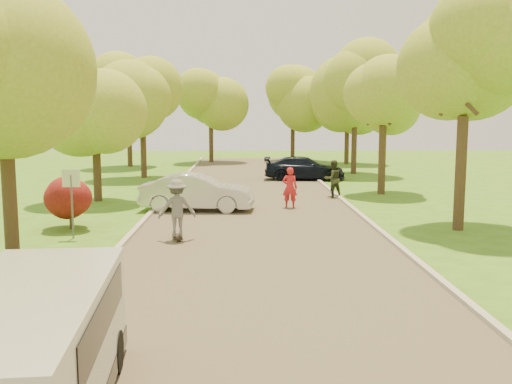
{
  "coord_description": "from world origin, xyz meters",
  "views": [
    {
      "loc": [
        -0.52,
        -13.71,
        3.8
      ],
      "look_at": [
        -0.02,
        5.11,
        1.3
      ],
      "focal_mm": 40.0,
      "sensor_mm": 36.0,
      "label": 1
    }
  ],
  "objects": [
    {
      "name": "tree_bg_a",
      "position": [
        -8.78,
        30.0,
        5.31
      ],
      "size": [
        5.12,
        5.0,
        7.72
      ],
      "color": "#382619",
      "rests_on": "ground"
    },
    {
      "name": "tree_bg_d",
      "position": [
        4.22,
        36.0,
        5.31
      ],
      "size": [
        5.12,
        5.0,
        7.72
      ],
      "color": "#382619",
      "rests_on": "ground"
    },
    {
      "name": "street_sign",
      "position": [
        -5.8,
        4.0,
        1.56
      ],
      "size": [
        0.55,
        0.06,
        2.17
      ],
      "color": "#59595E",
      "rests_on": "ground"
    },
    {
      "name": "tree_r_mida",
      "position": [
        7.02,
        5.0,
        5.54
      ],
      "size": [
        5.13,
        5.0,
        7.95
      ],
      "color": "#382619",
      "rests_on": "ground"
    },
    {
      "name": "tree_bg_b",
      "position": [
        8.22,
        32.0,
        5.54
      ],
      "size": [
        5.12,
        5.0,
        7.95
      ],
      "color": "#382619",
      "rests_on": "ground"
    },
    {
      "name": "tree_l_mida",
      "position": [
        -6.3,
        1.0,
        5.17
      ],
      "size": [
        4.71,
        4.6,
        7.39
      ],
      "color": "#382619",
      "rests_on": "ground"
    },
    {
      "name": "curb_left",
      "position": [
        -4.05,
        8.0,
        0.06
      ],
      "size": [
        0.18,
        60.0,
        0.12
      ],
      "primitive_type": "cube",
      "color": "#B2AD9E",
      "rests_on": "ground"
    },
    {
      "name": "skateboarder",
      "position": [
        -2.5,
        3.67,
        1.01
      ],
      "size": [
        1.26,
        0.89,
        1.78
      ],
      "primitive_type": "imported",
      "rotation": [
        0.0,
        0.0,
        3.35
      ],
      "color": "slate",
      "rests_on": "longboard"
    },
    {
      "name": "person_olive",
      "position": [
        3.8,
        12.82,
        0.88
      ],
      "size": [
        1.02,
        0.9,
        1.77
      ],
      "primitive_type": "imported",
      "rotation": [
        0.0,
        0.0,
        3.45
      ],
      "color": "#2A311D",
      "rests_on": "ground"
    },
    {
      "name": "person_striped",
      "position": [
        1.51,
        9.78,
        0.86
      ],
      "size": [
        0.69,
        0.52,
        1.72
      ],
      "primitive_type": "imported",
      "rotation": [
        0.0,
        0.0,
        2.96
      ],
      "color": "red",
      "rests_on": "ground"
    },
    {
      "name": "silver_sedan",
      "position": [
        -2.3,
        9.23,
        0.75
      ],
      "size": [
        4.71,
        2.07,
        1.5
      ],
      "primitive_type": "imported",
      "rotation": [
        0.0,
        0.0,
        1.46
      ],
      "color": "silver",
      "rests_on": "ground"
    },
    {
      "name": "tree_l_midb",
      "position": [
        -6.81,
        12.0,
        4.59
      ],
      "size": [
        4.3,
        4.2,
        6.62
      ],
      "color": "#382619",
      "rests_on": "ground"
    },
    {
      "name": "road",
      "position": [
        0.0,
        8.0,
        0.01
      ],
      "size": [
        8.0,
        60.0,
        0.01
      ],
      "primitive_type": "cube",
      "color": "#4C4438",
      "rests_on": "ground"
    },
    {
      "name": "dark_sedan",
      "position": [
        3.3,
        20.36,
        0.7
      ],
      "size": [
        4.97,
        2.36,
        1.4
      ],
      "primitive_type": "imported",
      "rotation": [
        0.0,
        0.0,
        1.49
      ],
      "color": "black",
      "rests_on": "ground"
    },
    {
      "name": "tree_bg_c",
      "position": [
        -2.79,
        34.0,
        5.02
      ],
      "size": [
        4.92,
        4.8,
        7.33
      ],
      "color": "#382619",
      "rests_on": "ground"
    },
    {
      "name": "tree_r_midb",
      "position": [
        6.6,
        14.0,
        4.88
      ],
      "size": [
        4.51,
        4.4,
        7.01
      ],
      "color": "#382619",
      "rests_on": "ground"
    },
    {
      "name": "tree_l_far",
      "position": [
        -6.39,
        22.0,
        5.47
      ],
      "size": [
        4.92,
        4.8,
        7.79
      ],
      "color": "#382619",
      "rests_on": "ground"
    },
    {
      "name": "curb_right",
      "position": [
        4.05,
        8.0,
        0.06
      ],
      "size": [
        0.18,
        60.0,
        0.12
      ],
      "primitive_type": "cube",
      "color": "#B2AD9E",
      "rests_on": "ground"
    },
    {
      "name": "red_shrub",
      "position": [
        -6.3,
        5.5,
        1.1
      ],
      "size": [
        1.7,
        1.7,
        1.95
      ],
      "color": "#382619",
      "rests_on": "ground"
    },
    {
      "name": "minivan",
      "position": [
        -3.13,
        -7.1,
        0.92
      ],
      "size": [
        2.19,
        4.81,
        1.74
      ],
      "rotation": [
        0.0,
        0.0,
        0.08
      ],
      "color": "silver",
      "rests_on": "ground"
    },
    {
      "name": "ground",
      "position": [
        0.0,
        0.0,
        0.0
      ],
      "size": [
        100.0,
        100.0,
        0.0
      ],
      "primitive_type": "plane",
      "color": "#3E6C19",
      "rests_on": "ground"
    },
    {
      "name": "tree_r_far",
      "position": [
        7.23,
        24.0,
        5.83
      ],
      "size": [
        5.33,
        5.2,
        8.34
      ],
      "color": "#382619",
      "rests_on": "ground"
    },
    {
      "name": "longboard",
      "position": [
        -2.5,
        3.67,
        0.1
      ],
      "size": [
        0.44,
        0.94,
        0.11
      ],
      "rotation": [
        0.0,
        0.0,
        3.35
      ],
      "color": "black",
      "rests_on": "ground"
    }
  ]
}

